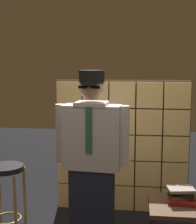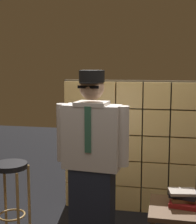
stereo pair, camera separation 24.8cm
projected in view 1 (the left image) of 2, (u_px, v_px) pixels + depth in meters
name	position (u px, v px, depth m)	size (l,w,h in m)	color
glass_block_wall	(122.00, 147.00, 3.96)	(1.57, 0.10, 1.57)	#F2C672
standing_person	(92.00, 161.00, 3.00)	(0.67, 0.30, 1.68)	#1E2333
bar_stool	(6.00, 185.00, 3.25)	(0.34, 0.34, 0.77)	black
side_table	(178.00, 211.00, 3.04)	(0.52, 0.52, 0.48)	#513823
book_stack	(181.00, 195.00, 3.06)	(0.27, 0.23, 0.13)	maroon
coffee_mug	(190.00, 196.00, 3.09)	(0.13, 0.08, 0.09)	black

